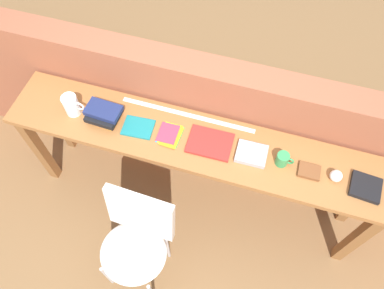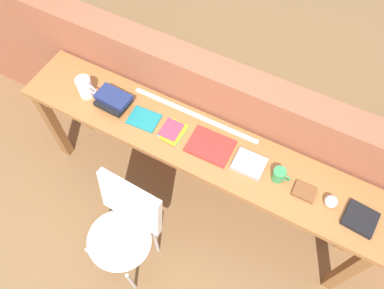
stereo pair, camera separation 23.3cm
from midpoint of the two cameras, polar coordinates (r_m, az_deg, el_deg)
The scene contains 15 objects.
ground_plane at distance 3.06m, azimuth -0.04°, elevation -12.44°, with size 40.00×40.00×0.00m, color brown.
brick_wall_back at distance 2.78m, azimuth 6.20°, elevation 2.76°, with size 6.00×0.20×1.20m, color #935138.
sideboard at distance 2.49m, azimuth 3.21°, elevation -1.23°, with size 2.50×0.44×0.88m.
chair_white_moulded at distance 2.52m, azimuth -7.77°, elevation -12.65°, with size 0.46×0.47×0.89m.
pitcher_white at distance 2.58m, azimuth -13.52°, elevation 8.31°, with size 0.14×0.10×0.18m.
book_stack_leftmost at distance 2.50m, azimuth -9.31°, elevation 6.38°, with size 0.23×0.18×0.10m.
magazine_cycling at distance 2.45m, azimuth -4.65°, elevation 3.66°, with size 0.20×0.15×0.01m, color #19757A.
pamphlet_pile_colourful at distance 2.39m, azimuth -0.14°, elevation 1.77°, with size 0.15×0.18×0.01m.
book_open_centre at distance 2.34m, azimuth 5.64°, elevation -0.48°, with size 0.28×0.21×0.02m, color red.
book_grey_hardcover at distance 2.31m, azimuth 11.58°, elevation -3.15°, with size 0.19×0.16×0.03m, color #9E9EA3.
mug at distance 2.29m, azimuth 16.02°, elevation -4.73°, with size 0.11×0.08×0.09m.
leather_journal_brown at distance 2.32m, azimuth 19.56°, elevation -7.06°, with size 0.13×0.10×0.02m, color brown.
sports_ball_small at distance 2.32m, azimuth 23.19°, elevation -8.24°, with size 0.07×0.07×0.07m, color silver.
book_repair_rightmost at distance 2.37m, azimuth 26.90°, elevation -10.32°, with size 0.17×0.17×0.03m, color black.
ruler_metal_back_edge at distance 2.47m, azimuth 3.10°, elevation 4.34°, with size 0.91×0.03×0.00m, color silver.
Camera 2 is at (0.56, -0.80, 2.90)m, focal length 35.00 mm.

